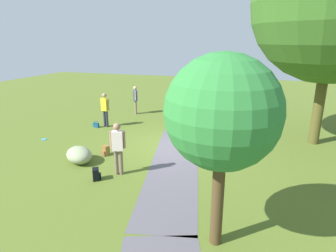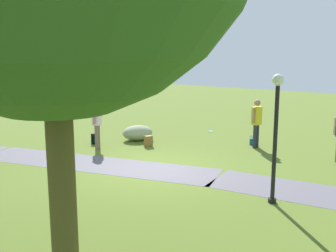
% 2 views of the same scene
% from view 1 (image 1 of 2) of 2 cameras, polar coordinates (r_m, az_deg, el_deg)
% --- Properties ---
extents(ground_plane, '(48.00, 48.00, 0.00)m').
position_cam_1_polar(ground_plane, '(12.42, 1.33, -3.96)').
color(ground_plane, '#536624').
extents(footpath_segment_near, '(8.07, 2.09, 0.01)m').
position_cam_1_polar(footpath_segment_near, '(18.09, 5.31, 2.66)').
color(footpath_segment_near, '#59545D').
rests_on(footpath_segment_near, ground).
extents(footpath_segment_mid, '(8.19, 3.32, 0.01)m').
position_cam_1_polar(footpath_segment_mid, '(10.59, 1.28, -7.76)').
color(footpath_segment_mid, '#59545D').
rests_on(footpath_segment_mid, ground).
extents(large_shade_tree, '(6.37, 6.37, 9.02)m').
position_cam_1_polar(large_shade_tree, '(13.68, 30.45, 20.64)').
color(large_shade_tree, '#4C491E').
rests_on(large_shade_tree, ground).
extents(young_tree_near_path, '(2.35, 2.35, 4.23)m').
position_cam_1_polar(young_tree_near_path, '(5.72, 10.85, 2.52)').
color(young_tree_near_path, '#48371E').
rests_on(young_tree_near_path, ground).
extents(lamp_post, '(0.28, 0.28, 3.11)m').
position_cam_1_polar(lamp_post, '(15.54, 8.24, 7.52)').
color(lamp_post, black).
rests_on(lamp_post, ground).
extents(lawn_boulder, '(1.42, 1.49, 0.60)m').
position_cam_1_polar(lawn_boulder, '(11.18, -17.38, -5.54)').
color(lawn_boulder, gray).
rests_on(lawn_boulder, ground).
extents(woman_with_handbag, '(0.31, 0.51, 1.80)m').
position_cam_1_polar(woman_with_handbag, '(15.21, -12.50, 3.68)').
color(woman_with_handbag, '#292B35').
rests_on(woman_with_handbag, ground).
extents(man_near_boulder, '(0.48, 0.36, 1.72)m').
position_cam_1_polar(man_near_boulder, '(17.67, -6.53, 5.60)').
color(man_near_boulder, '#7D6860').
rests_on(man_near_boulder, ground).
extents(passerby_on_path, '(0.34, 0.50, 1.82)m').
position_cam_1_polar(passerby_on_path, '(9.62, -10.02, -3.75)').
color(passerby_on_path, '#735F51').
rests_on(passerby_on_path, ground).
extents(handbag_on_grass, '(0.31, 0.33, 0.31)m').
position_cam_1_polar(handbag_on_grass, '(15.44, -14.22, 0.25)').
color(handbag_on_grass, navy).
rests_on(handbag_on_grass, ground).
extents(backpack_by_boulder, '(0.33, 0.34, 0.40)m').
position_cam_1_polar(backpack_by_boulder, '(11.63, -12.40, -4.84)').
color(backpack_by_boulder, brown).
rests_on(backpack_by_boulder, ground).
extents(spare_backpack_on_lawn, '(0.34, 0.35, 0.40)m').
position_cam_1_polar(spare_backpack_on_lawn, '(9.74, -14.18, -9.38)').
color(spare_backpack_on_lawn, black).
rests_on(spare_backpack_on_lawn, ground).
extents(frisbee_on_grass, '(0.23, 0.23, 0.02)m').
position_cam_1_polar(frisbee_on_grass, '(14.36, -23.60, -2.47)').
color(frisbee_on_grass, '#38A1DF').
rests_on(frisbee_on_grass, ground).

